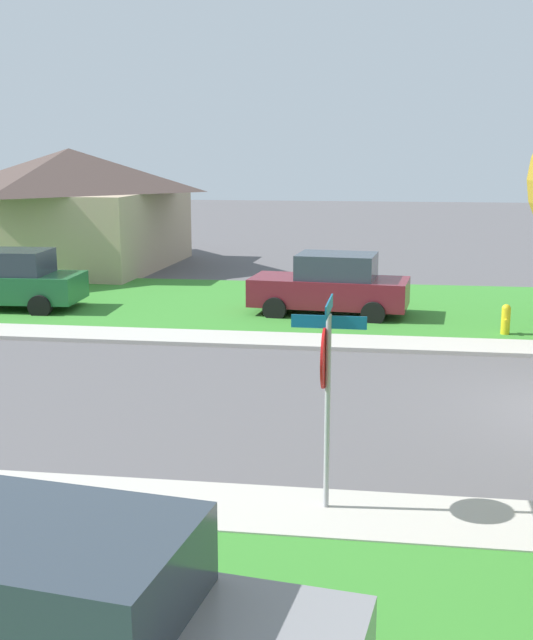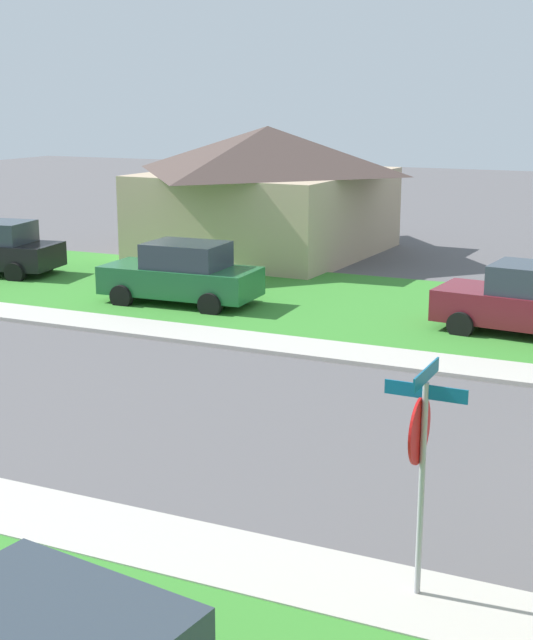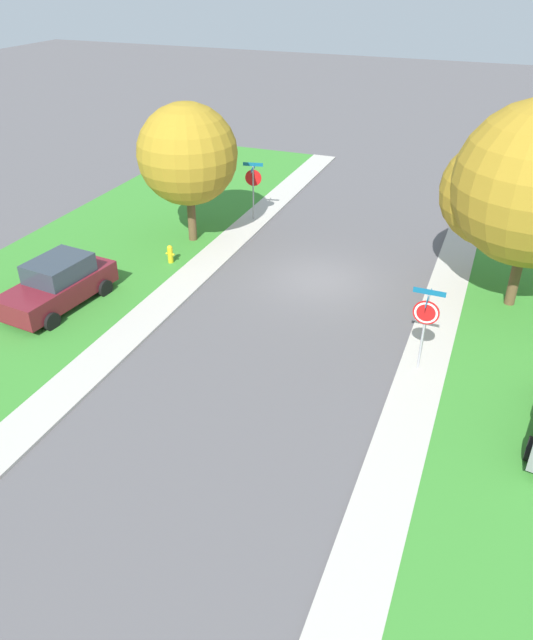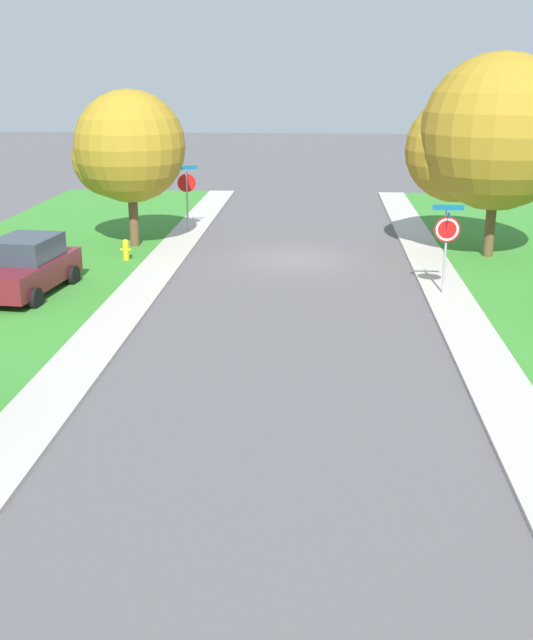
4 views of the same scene
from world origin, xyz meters
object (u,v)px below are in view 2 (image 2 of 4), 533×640
car_maroon_kerbside_mid (531,302)px  stop_sign_far_corner (421,445)px  house_right_setback (268,189)px  car_green_near_corner (182,274)px

car_maroon_kerbside_mid → stop_sign_far_corner: bearing=-176.7°
car_maroon_kerbside_mid → house_right_setback: (8.29, 10.67, 1.50)m
stop_sign_far_corner → house_right_setback: (20.84, 11.39, 0.49)m
stop_sign_far_corner → car_green_near_corner: stop_sign_far_corner is taller
car_green_near_corner → car_maroon_kerbside_mid: size_ratio=0.98×
stop_sign_far_corner → car_green_near_corner: (12.06, 9.95, -1.01)m
house_right_setback → car_green_near_corner: bearing=-170.6°
car_maroon_kerbside_mid → house_right_setback: bearing=52.2°
house_right_setback → stop_sign_far_corner: bearing=-151.3°
car_maroon_kerbside_mid → house_right_setback: size_ratio=0.48×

